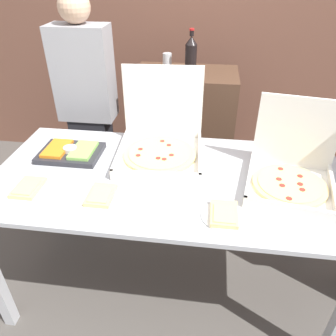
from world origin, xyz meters
TOP-DOWN VIEW (x-y plane):
  - ground_plane at (0.00, 0.00)m, footprint 16.00×16.00m
  - brick_wall_behind at (0.00, 1.70)m, footprint 10.00×0.06m
  - buffet_table at (0.00, 0.00)m, footprint 1.85×0.90m
  - pizza_box_near_right at (-0.07, 0.22)m, footprint 0.49×0.51m
  - pizza_box_near_left at (0.61, 0.01)m, footprint 0.47×0.48m
  - paper_plate_front_center at (0.29, -0.28)m, footprint 0.20×0.20m
  - paper_plate_front_right at (-0.29, -0.22)m, footprint 0.24×0.24m
  - paper_plate_front_left at (-0.66, -0.21)m, footprint 0.24×0.24m
  - veggie_tray at (-0.58, 0.13)m, footprint 0.34×0.25m
  - sideboard_podium at (0.00, 1.01)m, footprint 0.77×0.47m
  - soda_bottle at (0.04, 0.94)m, footprint 0.08×0.08m
  - soda_can_silver at (-0.15, 1.04)m, footprint 0.07×0.07m
  - person_guest_plaid at (-0.70, 0.78)m, footprint 0.40×0.22m

SIDE VIEW (x-z plane):
  - ground_plane at x=0.00m, z-range 0.00..0.00m
  - sideboard_podium at x=0.00m, z-range 0.00..1.09m
  - buffet_table at x=0.00m, z-range 0.32..1.16m
  - paper_plate_front_left at x=-0.66m, z-range 0.84..0.87m
  - paper_plate_front_right at x=-0.29m, z-range 0.84..0.87m
  - paper_plate_front_center at x=0.29m, z-range 0.84..0.87m
  - person_guest_plaid at x=-0.70m, z-range 0.04..1.68m
  - veggie_tray at x=-0.58m, z-range 0.84..0.90m
  - pizza_box_near_left at x=0.61m, z-range 0.72..1.12m
  - pizza_box_near_right at x=-0.07m, z-range 0.70..1.16m
  - soda_can_silver at x=-0.15m, z-range 1.09..1.21m
  - soda_bottle at x=0.04m, z-range 1.07..1.38m
  - brick_wall_behind at x=0.00m, z-range 0.00..2.80m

